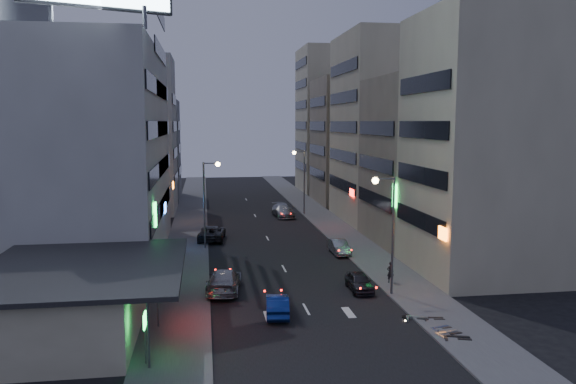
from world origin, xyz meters
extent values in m
plane|color=black|center=(0.00, 0.00, 0.00)|extent=(180.00, 180.00, 0.00)
cube|color=#4C4C4F|center=(-8.00, 30.00, 0.06)|extent=(4.00, 120.00, 0.12)
cube|color=#4C4C4F|center=(8.00, 30.00, 0.06)|extent=(4.00, 120.00, 0.12)
cube|color=beige|center=(-14.00, 2.00, 1.80)|extent=(8.00, 12.00, 3.60)
cube|color=black|center=(-13.00, 2.00, 3.75)|extent=(11.00, 13.00, 0.25)
cube|color=black|center=(-8.90, 2.00, 3.10)|extent=(0.12, 4.00, 0.90)
cube|color=#FF1E14|center=(-8.82, 2.00, 3.10)|extent=(0.04, 3.70, 0.70)
cube|color=#B9BAB4|center=(-17.00, 20.00, 9.00)|extent=(14.00, 24.00, 18.00)
cube|color=beige|center=(15.00, 10.50, 10.00)|extent=(10.00, 11.00, 20.00)
cube|color=gray|center=(15.50, 22.00, 8.00)|extent=(11.00, 12.00, 16.00)
cube|color=beige|center=(15.00, 35.00, 11.00)|extent=(10.00, 14.00, 22.00)
cube|color=#B9BAB4|center=(-15.50, 45.00, 10.00)|extent=(11.00, 10.00, 20.00)
cube|color=slate|center=(-16.00, 58.00, 7.50)|extent=(12.00, 10.00, 15.00)
cube|color=gray|center=(15.50, 50.00, 9.00)|extent=(11.00, 12.00, 18.00)
cube|color=beige|center=(16.00, 64.00, 12.00)|extent=(12.00, 12.00, 24.00)
cylinder|color=#595B60|center=(-16.00, 10.00, 18.75)|extent=(0.30, 0.30, 1.50)
cylinder|color=#595B60|center=(-10.00, 10.00, 18.75)|extent=(0.30, 0.30, 1.50)
cylinder|color=#595B60|center=(6.30, 6.00, 4.12)|extent=(0.16, 0.16, 8.00)
cylinder|color=#595B60|center=(5.60, 6.00, 8.02)|extent=(1.40, 0.10, 0.10)
sphere|color=#FFD88C|center=(5.00, 6.00, 7.92)|extent=(0.44, 0.44, 0.44)
cylinder|color=#595B60|center=(-6.30, 22.00, 4.12)|extent=(0.16, 0.16, 8.00)
cylinder|color=#595B60|center=(-5.60, 22.00, 8.02)|extent=(1.40, 0.10, 0.10)
sphere|color=#FFD88C|center=(-5.00, 22.00, 7.92)|extent=(0.44, 0.44, 0.44)
cylinder|color=#595B60|center=(6.30, 40.00, 4.12)|extent=(0.16, 0.16, 8.00)
cylinder|color=#595B60|center=(5.60, 40.00, 8.02)|extent=(1.40, 0.10, 0.10)
sphere|color=#FFD88C|center=(5.00, 40.00, 7.92)|extent=(0.44, 0.44, 0.44)
imported|color=#2B2B31|center=(4.40, 7.37, 0.63)|extent=(1.60, 3.77, 1.27)
imported|color=#9FA2A7|center=(5.60, 18.31, 0.64)|extent=(1.47, 3.90, 1.27)
imported|color=#27282C|center=(-5.60, 25.86, 0.74)|extent=(3.01, 5.58, 1.49)
imported|color=gray|center=(3.38, 38.63, 0.79)|extent=(2.60, 5.58, 1.57)
imported|color=navy|center=(-1.94, 3.22, 0.65)|extent=(1.77, 4.04, 1.29)
imported|color=#929499|center=(-5.00, 8.51, 0.79)|extent=(2.87, 5.68, 1.58)
imported|color=black|center=(7.09, 8.59, 0.89)|extent=(0.61, 0.45, 1.54)
camera|label=1|loc=(-6.21, -29.76, 11.81)|focal=35.00mm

